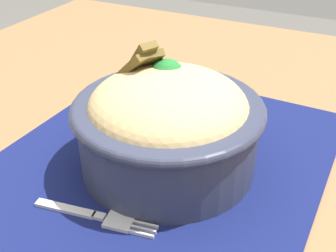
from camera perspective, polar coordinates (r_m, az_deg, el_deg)
table at (r=0.52m, az=-2.15°, el=-10.23°), size 1.03×0.96×0.71m
placemat at (r=0.45m, az=-3.19°, el=-7.11°), size 0.49×0.36×0.00m
bowl at (r=0.44m, az=-0.02°, el=0.59°), size 0.20×0.20×0.13m
fork at (r=0.41m, az=-8.96°, el=-11.91°), size 0.03×0.12×0.00m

